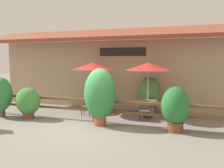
{
  "coord_description": "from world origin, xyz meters",
  "views": [
    {
      "loc": [
        4.12,
        -8.36,
        2.55
      ],
      "look_at": [
        0.6,
        1.52,
        1.56
      ],
      "focal_mm": 40.0,
      "sensor_mm": 36.0,
      "label": 1
    }
  ],
  "objects_px": {
    "chair_near_streetside": "(87,105)",
    "chair_middle_wallside": "(151,104)",
    "potted_plant_broad_leaf": "(100,95)",
    "potted_plant_small_flowering": "(176,108)",
    "dining_table_near": "(94,100)",
    "dining_table_middle": "(148,104)",
    "patio_umbrella_middle": "(148,67)",
    "patio_umbrella_near": "(93,66)",
    "potted_plant_tall_tropical": "(149,94)",
    "potted_plant_entrance_palm": "(28,102)",
    "chair_near_wallside": "(100,101)",
    "potted_plant_corner_fern": "(1,94)",
    "chair_middle_streetside": "(144,109)"
  },
  "relations": [
    {
      "from": "potted_plant_corner_fern",
      "to": "chair_near_wallside",
      "type": "bearing_deg",
      "value": 37.73
    },
    {
      "from": "potted_plant_broad_leaf",
      "to": "potted_plant_small_flowering",
      "type": "height_order",
      "value": "potted_plant_broad_leaf"
    },
    {
      "from": "patio_umbrella_near",
      "to": "chair_middle_wallside",
      "type": "height_order",
      "value": "patio_umbrella_near"
    },
    {
      "from": "patio_umbrella_near",
      "to": "dining_table_near",
      "type": "relative_size",
      "value": 2.82
    },
    {
      "from": "potted_plant_corner_fern",
      "to": "potted_plant_entrance_palm",
      "type": "xyz_separation_m",
      "value": [
        1.36,
        0.14,
        -0.28
      ]
    },
    {
      "from": "chair_near_wallside",
      "to": "patio_umbrella_middle",
      "type": "xyz_separation_m",
      "value": [
        2.63,
        -0.69,
        1.81
      ]
    },
    {
      "from": "dining_table_near",
      "to": "chair_middle_streetside",
      "type": "distance_m",
      "value": 2.77
    },
    {
      "from": "chair_near_wallside",
      "to": "dining_table_middle",
      "type": "height_order",
      "value": "chair_near_wallside"
    },
    {
      "from": "chair_near_wallside",
      "to": "chair_middle_streetside",
      "type": "distance_m",
      "value": 2.94
    },
    {
      "from": "chair_middle_streetside",
      "to": "potted_plant_corner_fern",
      "type": "xyz_separation_m",
      "value": [
        -6.27,
        -1.48,
        0.55
      ]
    },
    {
      "from": "potted_plant_broad_leaf",
      "to": "potted_plant_tall_tropical",
      "type": "relative_size",
      "value": 1.28
    },
    {
      "from": "chair_near_wallside",
      "to": "potted_plant_tall_tropical",
      "type": "xyz_separation_m",
      "value": [
        2.48,
        0.24,
        0.46
      ]
    },
    {
      "from": "chair_middle_streetside",
      "to": "potted_plant_corner_fern",
      "type": "distance_m",
      "value": 6.47
    },
    {
      "from": "dining_table_near",
      "to": "potted_plant_entrance_palm",
      "type": "xyz_separation_m",
      "value": [
        -2.24,
        -2.05,
        0.12
      ]
    },
    {
      "from": "patio_umbrella_near",
      "to": "chair_middle_streetside",
      "type": "distance_m",
      "value": 3.31
    },
    {
      "from": "dining_table_near",
      "to": "chair_near_streetside",
      "type": "height_order",
      "value": "chair_near_streetside"
    },
    {
      "from": "dining_table_near",
      "to": "potted_plant_tall_tropical",
      "type": "height_order",
      "value": "potted_plant_tall_tropical"
    },
    {
      "from": "chair_near_streetside",
      "to": "potted_plant_corner_fern",
      "type": "xyz_separation_m",
      "value": [
        -3.56,
        -1.54,
        0.55
      ]
    },
    {
      "from": "dining_table_middle",
      "to": "chair_middle_streetside",
      "type": "xyz_separation_m",
      "value": [
        -0.01,
        -0.66,
        -0.14
      ]
    },
    {
      "from": "chair_near_streetside",
      "to": "chair_middle_wallside",
      "type": "xyz_separation_m",
      "value": [
        2.76,
        1.25,
        0.0
      ]
    },
    {
      "from": "potted_plant_broad_leaf",
      "to": "potted_plant_tall_tropical",
      "type": "distance_m",
      "value": 3.28
    },
    {
      "from": "chair_middle_wallside",
      "to": "potted_plant_tall_tropical",
      "type": "bearing_deg",
      "value": -55.23
    },
    {
      "from": "dining_table_middle",
      "to": "potted_plant_tall_tropical",
      "type": "height_order",
      "value": "potted_plant_tall_tropical"
    },
    {
      "from": "dining_table_middle",
      "to": "patio_umbrella_middle",
      "type": "bearing_deg",
      "value": 0.0
    },
    {
      "from": "patio_umbrella_near",
      "to": "potted_plant_broad_leaf",
      "type": "relative_size",
      "value": 1.11
    },
    {
      "from": "dining_table_near",
      "to": "chair_middle_streetside",
      "type": "xyz_separation_m",
      "value": [
        2.68,
        -0.71,
        -0.14
      ]
    },
    {
      "from": "chair_near_wallside",
      "to": "chair_middle_wallside",
      "type": "xyz_separation_m",
      "value": [
        2.65,
        -0.04,
        0.0
      ]
    },
    {
      "from": "chair_near_streetside",
      "to": "chair_middle_streetside",
      "type": "xyz_separation_m",
      "value": [
        2.72,
        -0.06,
        0.0
      ]
    },
    {
      "from": "chair_middle_streetside",
      "to": "chair_near_streetside",
      "type": "bearing_deg",
      "value": 169.38
    },
    {
      "from": "potted_plant_corner_fern",
      "to": "potted_plant_tall_tropical",
      "type": "height_order",
      "value": "potted_plant_corner_fern"
    },
    {
      "from": "dining_table_middle",
      "to": "potted_plant_small_flowering",
      "type": "bearing_deg",
      "value": -54.48
    },
    {
      "from": "dining_table_near",
      "to": "chair_near_streetside",
      "type": "xyz_separation_m",
      "value": [
        -0.04,
        -0.64,
        -0.14
      ]
    },
    {
      "from": "chair_near_streetside",
      "to": "potted_plant_tall_tropical",
      "type": "xyz_separation_m",
      "value": [
        2.59,
        1.53,
        0.46
      ]
    },
    {
      "from": "patio_umbrella_near",
      "to": "potted_plant_broad_leaf",
      "type": "bearing_deg",
      "value": -60.11
    },
    {
      "from": "potted_plant_entrance_palm",
      "to": "potted_plant_tall_tropical",
      "type": "bearing_deg",
      "value": 31.52
    },
    {
      "from": "potted_plant_entrance_palm",
      "to": "chair_near_streetside",
      "type": "bearing_deg",
      "value": 32.62
    },
    {
      "from": "chair_middle_wallside",
      "to": "potted_plant_corner_fern",
      "type": "height_order",
      "value": "potted_plant_corner_fern"
    },
    {
      "from": "chair_near_streetside",
      "to": "potted_plant_entrance_palm",
      "type": "distance_m",
      "value": 2.62
    },
    {
      "from": "potted_plant_small_flowering",
      "to": "potted_plant_broad_leaf",
      "type": "bearing_deg",
      "value": -178.09
    },
    {
      "from": "chair_near_wallside",
      "to": "patio_umbrella_middle",
      "type": "relative_size",
      "value": 0.34
    },
    {
      "from": "dining_table_near",
      "to": "potted_plant_tall_tropical",
      "type": "distance_m",
      "value": 2.71
    },
    {
      "from": "patio_umbrella_near",
      "to": "chair_middle_wallside",
      "type": "relative_size",
      "value": 2.94
    },
    {
      "from": "chair_near_streetside",
      "to": "dining_table_middle",
      "type": "distance_m",
      "value": 2.8
    },
    {
      "from": "dining_table_near",
      "to": "potted_plant_corner_fern",
      "type": "bearing_deg",
      "value": -148.7
    },
    {
      "from": "potted_plant_broad_leaf",
      "to": "potted_plant_entrance_palm",
      "type": "height_order",
      "value": "potted_plant_broad_leaf"
    },
    {
      "from": "chair_near_streetside",
      "to": "potted_plant_tall_tropical",
      "type": "height_order",
      "value": "potted_plant_tall_tropical"
    },
    {
      "from": "chair_near_streetside",
      "to": "potted_plant_broad_leaf",
      "type": "xyz_separation_m",
      "value": [
        1.25,
        -1.46,
        0.75
      ]
    },
    {
      "from": "chair_near_streetside",
      "to": "potted_plant_corner_fern",
      "type": "bearing_deg",
      "value": -165.87
    },
    {
      "from": "patio_umbrella_near",
      "to": "potted_plant_corner_fern",
      "type": "relative_size",
      "value": 1.39
    },
    {
      "from": "chair_near_streetside",
      "to": "chair_middle_wallside",
      "type": "bearing_deg",
      "value": 15.06
    }
  ]
}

